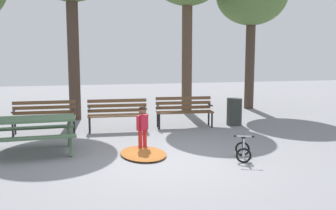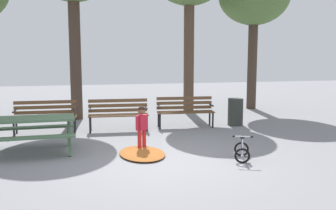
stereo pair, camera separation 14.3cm
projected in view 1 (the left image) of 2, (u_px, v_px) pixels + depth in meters
The scene contains 9 objects.
ground at pixel (163, 161), 7.68m from camera, with size 36.00×36.00×0.00m, color gray.
picnic_table at pixel (31, 126), 8.15m from camera, with size 1.86×1.43×0.79m.
park_bench_far_left at pixel (44, 114), 10.16m from camera, with size 1.61×0.48×0.85m.
park_bench_left at pixel (118, 112), 10.53m from camera, with size 1.62×0.53×0.85m.
park_bench_right at pixel (184, 109), 11.09m from camera, with size 1.63×0.57×0.85m.
child_standing at pixel (142, 125), 8.46m from camera, with size 0.29×0.28×0.97m.
kids_bicycle at pixel (243, 150), 7.78m from camera, with size 0.52×0.63×0.54m.
leaf_pile at pixel (143, 153), 8.12m from camera, with size 1.33×0.93×0.07m, color #9E5623.
trash_bin at pixel (234, 112), 11.39m from camera, with size 0.44×0.44×0.78m, color #2D332D.
Camera 1 is at (-1.60, -7.28, 2.15)m, focal length 41.73 mm.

